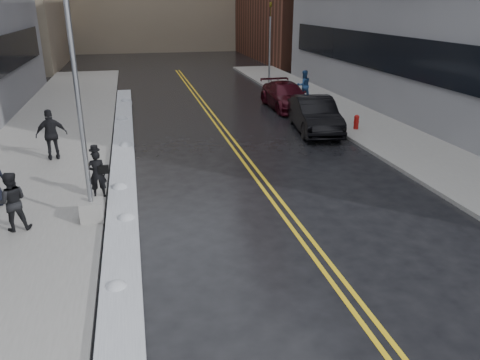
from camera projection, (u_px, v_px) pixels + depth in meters
ground at (215, 244)px, 12.71m from camera, size 160.00×160.00×0.00m
sidewalk_west at (47, 150)px, 20.59m from camera, size 5.50×50.00×0.15m
sidewalk_east at (374, 129)px, 23.88m from camera, size 4.00×50.00×0.15m
lane_line_left at (227, 140)px, 22.30m from camera, size 0.12×50.00×0.01m
lane_line_right at (233, 139)px, 22.37m from camera, size 0.12×50.00×0.01m
snow_ridge at (123, 156)px, 19.42m from camera, size 0.90×30.00×0.34m
lamppost at (83, 142)px, 12.94m from camera, size 0.65×0.65×7.62m
fire_hydrant at (356, 121)px, 23.50m from camera, size 0.26×0.26×0.73m
traffic_signal at (270, 41)px, 35.13m from camera, size 0.16×0.20×6.00m
pedestrian_fedora at (97, 174)px, 15.14m from camera, size 0.62×0.45×1.59m
pedestrian_b at (12, 202)px, 12.90m from camera, size 0.92×0.77×1.71m
pedestrian_d at (52, 135)px, 18.75m from camera, size 1.29×0.75×2.06m
pedestrian_east at (304, 85)px, 30.30m from camera, size 0.99×0.80×1.91m
car_black at (315, 115)px, 23.43m from camera, size 2.51×5.43×1.72m
car_maroon at (286, 96)px, 28.62m from camera, size 2.19×5.36×1.55m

